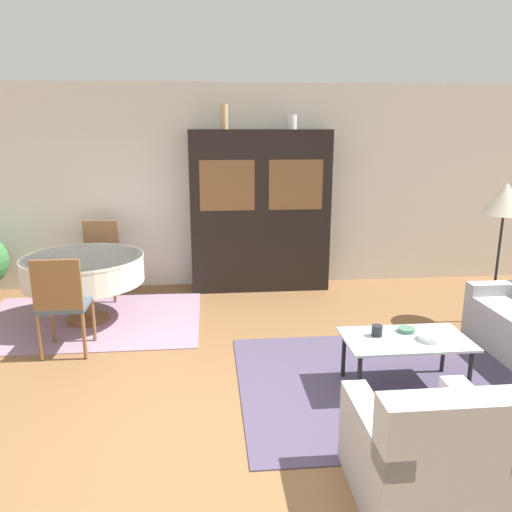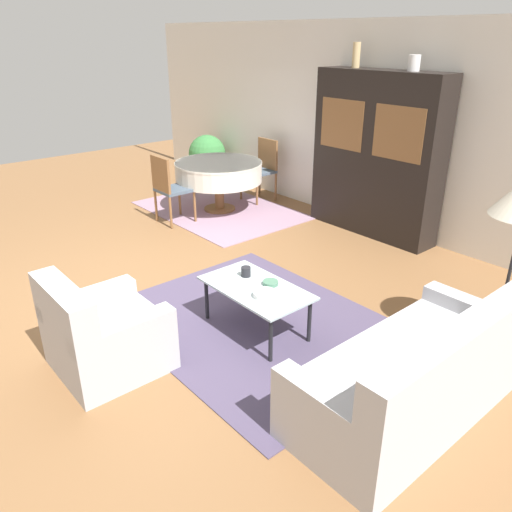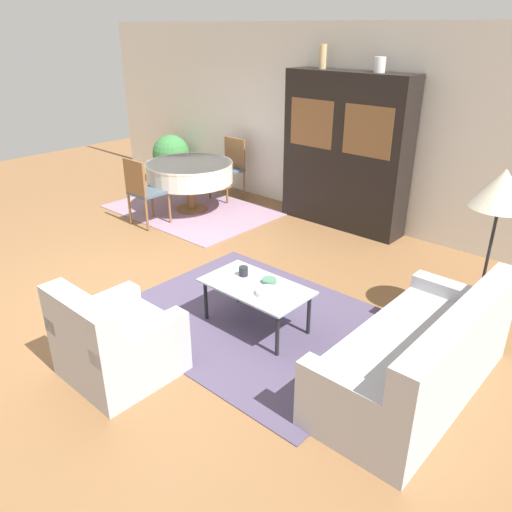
{
  "view_description": "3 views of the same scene",
  "coord_description": "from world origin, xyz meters",
  "px_view_note": "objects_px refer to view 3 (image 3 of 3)",
  "views": [
    {
      "loc": [
        -0.24,
        -3.14,
        2.11
      ],
      "look_at": [
        0.2,
        1.4,
        0.95
      ],
      "focal_mm": 35.0,
      "sensor_mm": 36.0,
      "label": 1
    },
    {
      "loc": [
        4.35,
        -2.04,
        2.51
      ],
      "look_at": [
        1.35,
        0.52,
        0.75
      ],
      "focal_mm": 35.0,
      "sensor_mm": 36.0,
      "label": 2
    },
    {
      "loc": [
        4.08,
        -2.52,
        2.65
      ],
      "look_at": [
        1.35,
        0.52,
        0.75
      ],
      "focal_mm": 35.0,
      "sensor_mm": 36.0,
      "label": 3
    }
  ],
  "objects_px": {
    "couch": "(420,359)",
    "dining_table": "(190,172)",
    "vase_tall": "(323,57)",
    "potted_plant": "(171,155)",
    "floor_lamp": "(502,193)",
    "coffee_table": "(256,290)",
    "dining_chair_far": "(230,165)",
    "cup": "(243,271)",
    "vase_short": "(380,65)",
    "display_cabinet": "(345,152)",
    "bowl": "(267,292)",
    "bowl_small": "(269,281)",
    "dining_chair_near": "(143,188)",
    "armchair": "(115,343)"
  },
  "relations": [
    {
      "from": "display_cabinet",
      "to": "dining_chair_far",
      "type": "xyz_separation_m",
      "value": [
        -2.07,
        -0.16,
        -0.5
      ]
    },
    {
      "from": "dining_chair_far",
      "to": "dining_chair_near",
      "type": "bearing_deg",
      "value": 90.0
    },
    {
      "from": "dining_table",
      "to": "dining_chair_near",
      "type": "bearing_deg",
      "value": -90.0
    },
    {
      "from": "display_cabinet",
      "to": "floor_lamp",
      "type": "distance_m",
      "value": 2.91
    },
    {
      "from": "cup",
      "to": "vase_short",
      "type": "bearing_deg",
      "value": 95.88
    },
    {
      "from": "couch",
      "to": "dining_chair_near",
      "type": "bearing_deg",
      "value": 80.29
    },
    {
      "from": "dining_chair_far",
      "to": "dining_table",
      "type": "bearing_deg",
      "value": 90.0
    },
    {
      "from": "potted_plant",
      "to": "display_cabinet",
      "type": "bearing_deg",
      "value": 3.63
    },
    {
      "from": "dining_chair_near",
      "to": "vase_short",
      "type": "relative_size",
      "value": 5.34
    },
    {
      "from": "couch",
      "to": "floor_lamp",
      "type": "xyz_separation_m",
      "value": [
        0.01,
        1.22,
        1.05
      ]
    },
    {
      "from": "couch",
      "to": "bowl_small",
      "type": "relative_size",
      "value": 13.37
    },
    {
      "from": "floor_lamp",
      "to": "coffee_table",
      "type": "bearing_deg",
      "value": -138.99
    },
    {
      "from": "dining_table",
      "to": "dining_chair_far",
      "type": "relative_size",
      "value": 1.36
    },
    {
      "from": "couch",
      "to": "vase_tall",
      "type": "bearing_deg",
      "value": 47.36
    },
    {
      "from": "dining_table",
      "to": "vase_tall",
      "type": "bearing_deg",
      "value": 32.84
    },
    {
      "from": "dining_chair_near",
      "to": "cup",
      "type": "height_order",
      "value": "dining_chair_near"
    },
    {
      "from": "cup",
      "to": "bowl",
      "type": "xyz_separation_m",
      "value": [
        0.41,
        -0.13,
        -0.02
      ]
    },
    {
      "from": "dining_chair_far",
      "to": "floor_lamp",
      "type": "height_order",
      "value": "floor_lamp"
    },
    {
      "from": "coffee_table",
      "to": "dining_table",
      "type": "height_order",
      "value": "dining_table"
    },
    {
      "from": "dining_chair_near",
      "to": "cup",
      "type": "xyz_separation_m",
      "value": [
        2.76,
        -0.86,
        -0.06
      ]
    },
    {
      "from": "floor_lamp",
      "to": "display_cabinet",
      "type": "bearing_deg",
      "value": 149.18
    },
    {
      "from": "bowl_small",
      "to": "cup",
      "type": "bearing_deg",
      "value": -168.23
    },
    {
      "from": "dining_chair_far",
      "to": "floor_lamp",
      "type": "xyz_separation_m",
      "value": [
        4.55,
        -1.32,
        0.8
      ]
    },
    {
      "from": "potted_plant",
      "to": "coffee_table",
      "type": "bearing_deg",
      "value": -30.59
    },
    {
      "from": "couch",
      "to": "display_cabinet",
      "type": "relative_size",
      "value": 0.9
    },
    {
      "from": "dining_chair_far",
      "to": "potted_plant",
      "type": "distance_m",
      "value": 1.46
    },
    {
      "from": "dining_chair_near",
      "to": "potted_plant",
      "type": "height_order",
      "value": "dining_chair_near"
    },
    {
      "from": "dining_chair_far",
      "to": "cup",
      "type": "distance_m",
      "value": 3.8
    },
    {
      "from": "couch",
      "to": "vase_short",
      "type": "relative_size",
      "value": 10.46
    },
    {
      "from": "display_cabinet",
      "to": "dining_chair_near",
      "type": "relative_size",
      "value": 2.18
    },
    {
      "from": "couch",
      "to": "potted_plant",
      "type": "xyz_separation_m",
      "value": [
        -6.0,
        2.47,
        0.19
      ]
    },
    {
      "from": "coffee_table",
      "to": "cup",
      "type": "bearing_deg",
      "value": 162.94
    },
    {
      "from": "dining_chair_far",
      "to": "potted_plant",
      "type": "height_order",
      "value": "dining_chair_far"
    },
    {
      "from": "bowl",
      "to": "bowl_small",
      "type": "xyz_separation_m",
      "value": [
        -0.13,
        0.18,
        -0.0
      ]
    },
    {
      "from": "display_cabinet",
      "to": "cup",
      "type": "height_order",
      "value": "display_cabinet"
    },
    {
      "from": "cup",
      "to": "vase_short",
      "type": "height_order",
      "value": "vase_short"
    },
    {
      "from": "vase_tall",
      "to": "potted_plant",
      "type": "bearing_deg",
      "value": -175.82
    },
    {
      "from": "couch",
      "to": "dining_table",
      "type": "distance_m",
      "value": 4.85
    },
    {
      "from": "dining_table",
      "to": "vase_tall",
      "type": "distance_m",
      "value": 2.54
    },
    {
      "from": "dining_chair_far",
      "to": "bowl",
      "type": "bearing_deg",
      "value": 139.13
    },
    {
      "from": "dining_table",
      "to": "dining_chair_far",
      "type": "xyz_separation_m",
      "value": [
        0.0,
        0.88,
        -0.05
      ]
    },
    {
      "from": "bowl_small",
      "to": "potted_plant",
      "type": "distance_m",
      "value": 5.14
    },
    {
      "from": "dining_chair_near",
      "to": "bowl",
      "type": "xyz_separation_m",
      "value": [
        3.17,
        -0.99,
        -0.09
      ]
    },
    {
      "from": "floor_lamp",
      "to": "bowl_small",
      "type": "relative_size",
      "value": 11.04
    },
    {
      "from": "display_cabinet",
      "to": "bowl_small",
      "type": "relative_size",
      "value": 14.9
    },
    {
      "from": "vase_short",
      "to": "dining_chair_far",
      "type": "bearing_deg",
      "value": -176.19
    },
    {
      "from": "dining_table",
      "to": "cup",
      "type": "distance_m",
      "value": 3.26
    },
    {
      "from": "armchair",
      "to": "cup",
      "type": "height_order",
      "value": "armchair"
    },
    {
      "from": "vase_tall",
      "to": "dining_chair_far",
      "type": "bearing_deg",
      "value": -174.18
    },
    {
      "from": "cup",
      "to": "vase_short",
      "type": "relative_size",
      "value": 0.51
    }
  ]
}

